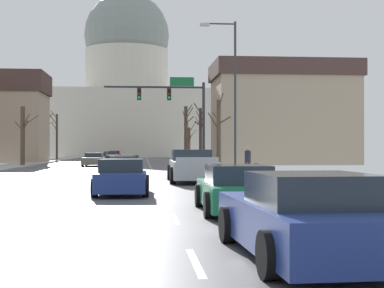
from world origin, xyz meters
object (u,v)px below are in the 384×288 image
at_px(pickup_truck_near_02, 192,167).
at_px(sedan_oncoming_01, 100,158).
at_px(sedan_near_03, 122,178).
at_px(pedestrian_00, 248,160).
at_px(sedan_oncoming_02, 110,156).
at_px(sedan_near_05, 305,218).
at_px(sedan_oncoming_03, 114,155).
at_px(bicycle_parked, 255,173).
at_px(sedan_oncoming_00, 94,160).
at_px(sedan_near_01, 122,166).
at_px(street_lamp_right, 231,85).
at_px(sedan_near_04, 236,190).
at_px(signal_gantry, 176,103).
at_px(sedan_near_00, 128,163).

height_order(pickup_truck_near_02, sedan_oncoming_01, pickup_truck_near_02).
xyz_separation_m(sedan_near_03, pedestrian_00, (6.57, 10.60, 0.42)).
xyz_separation_m(pickup_truck_near_02, sedan_oncoming_02, (-6.85, 52.34, -0.18)).
relative_size(sedan_near_05, sedan_oncoming_03, 1.05).
height_order(pedestrian_00, bicycle_parked, pedestrian_00).
distance_m(sedan_oncoming_00, sedan_oncoming_01, 13.79).
bearing_deg(sedan_near_05, pedestrian_00, 81.61).
bearing_deg(sedan_near_01, sedan_oncoming_00, 99.90).
bearing_deg(street_lamp_right, sedan_oncoming_02, 101.50).
distance_m(sedan_near_04, sedan_oncoming_01, 52.46).
bearing_deg(pedestrian_00, sedan_near_04, -101.54).
distance_m(signal_gantry, sedan_oncoming_03, 48.35).
height_order(pickup_truck_near_02, sedan_near_04, pickup_truck_near_02).
xyz_separation_m(sedan_oncoming_01, sedan_oncoming_02, (0.40, 13.81, 0.01)).
bearing_deg(sedan_near_05, sedan_near_03, 104.49).
relative_size(sedan_oncoming_00, bicycle_parked, 2.62).
bearing_deg(sedan_oncoming_02, sedan_oncoming_00, -89.90).
distance_m(sedan_near_00, sedan_near_04, 27.44).
xyz_separation_m(sedan_oncoming_01, sedan_oncoming_03, (0.46, 25.98, 0.02)).
relative_size(sedan_near_00, pickup_truck_near_02, 0.76).
height_order(sedan_near_03, sedan_near_04, sedan_near_03).
height_order(pickup_truck_near_02, pedestrian_00, pedestrian_00).
xyz_separation_m(sedan_near_05, sedan_oncoming_02, (-6.84, 72.05, -0.06)).
bearing_deg(sedan_near_00, sedan_oncoming_00, 106.77).
xyz_separation_m(signal_gantry, street_lamp_right, (2.53, -11.73, 0.18)).
xyz_separation_m(sedan_oncoming_03, pedestrian_00, (10.16, -61.29, 0.46)).
bearing_deg(pickup_truck_near_02, sedan_oncoming_03, 96.01).
height_order(sedan_near_03, sedan_oncoming_00, sedan_near_03).
bearing_deg(street_lamp_right, sedan_near_01, 167.09).
bearing_deg(sedan_near_03, bicycle_parked, 43.86).
height_order(sedan_near_01, sedan_near_04, sedan_near_04).
bearing_deg(sedan_oncoming_02, sedan_near_05, -84.58).
xyz_separation_m(sedan_near_01, bicycle_parked, (6.48, -8.20, -0.07)).
height_order(sedan_near_01, pedestrian_00, pedestrian_00).
relative_size(sedan_near_01, bicycle_parked, 2.65).
relative_size(sedan_oncoming_02, bicycle_parked, 2.68).
distance_m(sedan_near_03, sedan_oncoming_00, 32.32).
bearing_deg(sedan_oncoming_00, sedan_near_03, -83.60).
xyz_separation_m(pickup_truck_near_02, sedan_near_05, (-0.01, -19.71, -0.12)).
relative_size(sedan_near_00, sedan_oncoming_02, 0.92).
xyz_separation_m(sedan_near_00, pedestrian_00, (6.87, -10.56, 0.47)).
xyz_separation_m(sedan_near_04, sedan_oncoming_01, (-7.22, 51.96, -0.04)).
xyz_separation_m(signal_gantry, sedan_near_03, (-3.42, -24.27, -4.58)).
xyz_separation_m(sedan_near_04, sedan_oncoming_03, (-6.76, 77.95, -0.03)).
distance_m(sedan_near_04, sedan_oncoming_02, 66.12).
height_order(sedan_oncoming_00, bicycle_parked, sedan_oncoming_00).
distance_m(pickup_truck_near_02, sedan_oncoming_02, 52.79).
distance_m(sedan_near_01, sedan_oncoming_03, 57.97).
relative_size(sedan_oncoming_03, bicycle_parked, 2.55).
distance_m(sedan_near_00, sedan_near_05, 33.69).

